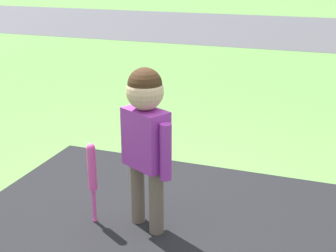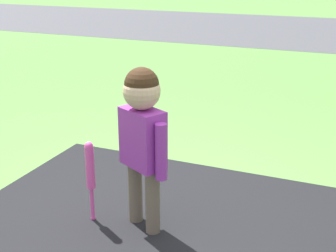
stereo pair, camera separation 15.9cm
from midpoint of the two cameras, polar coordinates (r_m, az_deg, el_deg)
ground_plane at (r=3.16m, az=0.98°, el=-11.96°), size 60.00×60.00×0.00m
street_strip at (r=12.39m, az=18.48°, el=10.92°), size 40.00×6.00×0.01m
child at (r=2.85m, az=-1.54°, el=-0.18°), size 0.39×0.28×1.06m
baseball_bat at (r=3.07m, az=-7.99°, el=-5.39°), size 0.06×0.06×0.56m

